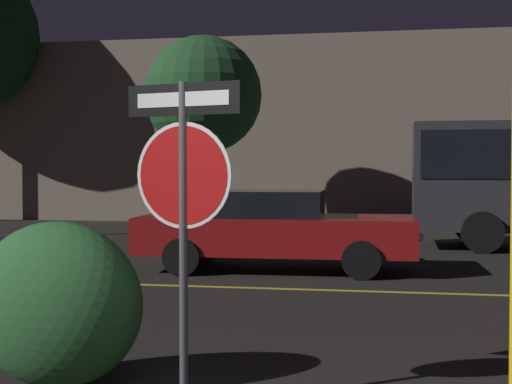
{
  "coord_description": "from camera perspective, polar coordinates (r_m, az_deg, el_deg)",
  "views": [
    {
      "loc": [
        0.9,
        -3.33,
        1.7
      ],
      "look_at": [
        -0.48,
        4.52,
        1.43
      ],
      "focal_mm": 50.0,
      "sensor_mm": 36.0,
      "label": 1
    }
  ],
  "objects": [
    {
      "name": "passing_car_2",
      "position": [
        11.9,
        1.51,
        -3.0
      ],
      "size": [
        4.68,
        1.97,
        1.33
      ],
      "rotation": [
        0.0,
        0.0,
        -1.54
      ],
      "color": "maroon",
      "rests_on": "ground_plane"
    },
    {
      "name": "hedge_bush_1",
      "position": [
        5.78,
        -15.64,
        -8.66
      ],
      "size": [
        1.37,
        0.87,
        1.29
      ],
      "primitive_type": "ellipsoid",
      "color": "#2D6633",
      "rests_on": "ground_plane"
    },
    {
      "name": "building_backdrop",
      "position": [
        24.43,
        4.08,
        4.74
      ],
      "size": [
        24.48,
        4.79,
        5.83
      ],
      "primitive_type": "cube",
      "color": "#7A6B5B",
      "rests_on": "ground_plane"
    },
    {
      "name": "stop_sign",
      "position": [
        4.93,
        -5.84,
        1.1
      ],
      "size": [
        0.85,
        0.23,
        2.29
      ],
      "rotation": [
        0.0,
        0.0,
        -0.24
      ],
      "color": "#4C4C51",
      "rests_on": "ground_plane"
    },
    {
      "name": "road_center_stripe",
      "position": [
        10.08,
        4.75,
        -7.79
      ],
      "size": [
        36.23,
        0.12,
        0.01
      ],
      "primitive_type": "cube",
      "color": "gold",
      "rests_on": "ground_plane"
    },
    {
      "name": "tree_0",
      "position": [
        18.72,
        -4.24,
        7.71
      ],
      "size": [
        3.06,
        3.06,
        5.15
      ],
      "color": "#422D1E",
      "rests_on": "ground_plane"
    }
  ]
}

